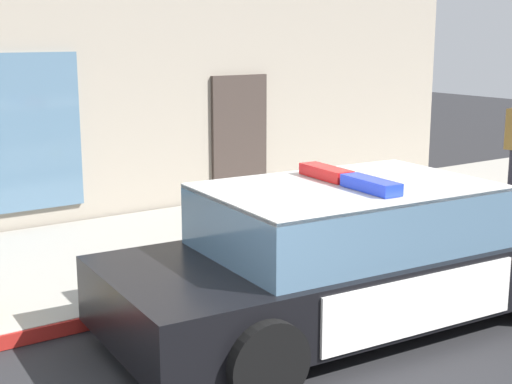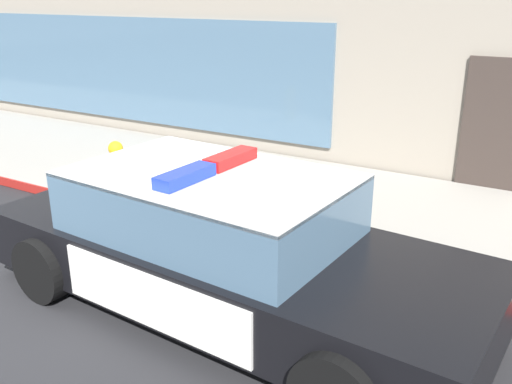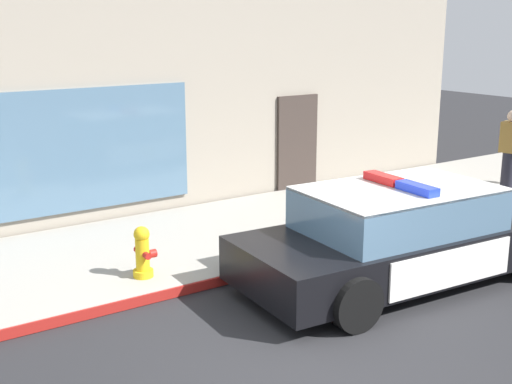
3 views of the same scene
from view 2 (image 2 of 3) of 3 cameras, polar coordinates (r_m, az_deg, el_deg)
The scene contains 4 objects.
sidewalk at distance 9.24m, azimuth -5.33°, elevation 1.30°, with size 48.00×3.45×0.15m, color #A39E93.
curb_red_paint at distance 7.98m, azimuth -12.60°, elevation -2.15°, with size 28.80×0.04×0.14m, color maroon.
police_cruiser at distance 5.46m, azimuth -3.43°, elevation -5.31°, with size 5.12×2.36×1.49m.
fire_hydrant at distance 8.75m, azimuth -13.93°, elevation 2.66°, with size 0.34×0.39×0.73m.
Camera 2 is at (5.16, -2.83, 3.00)m, focal length 39.32 mm.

